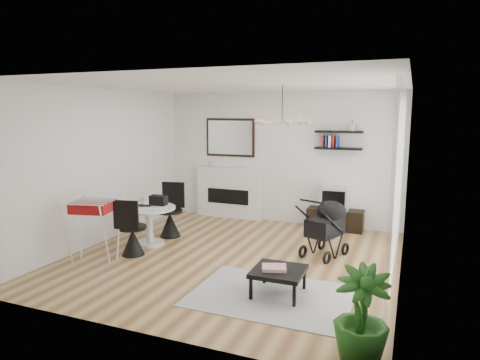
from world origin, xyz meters
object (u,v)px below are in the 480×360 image
at_px(fireplace, 229,187).
at_px(coffee_table, 279,272).
at_px(tv_console, 335,219).
at_px(crt_tv, 335,198).
at_px(dining_table, 149,220).
at_px(potted_plant, 361,315).
at_px(stroller, 327,230).
at_px(drying_rack, 93,230).

distance_m(fireplace, coffee_table, 4.12).
distance_m(tv_console, coffee_table, 3.35).
relative_size(crt_tv, coffee_table, 0.79).
height_order(tv_console, crt_tv, crt_tv).
xyz_separation_m(fireplace, tv_console, (2.33, -0.12, -0.48)).
bearing_deg(coffee_table, crt_tv, 87.74).
xyz_separation_m(dining_table, potted_plant, (3.83, -2.27, 0.01)).
relative_size(stroller, coffee_table, 1.52).
bearing_deg(stroller, coffee_table, -78.26).
relative_size(drying_rack, potted_plant, 1.07).
height_order(crt_tv, drying_rack, drying_rack).
xyz_separation_m(fireplace, dining_table, (-0.51, -2.32, -0.24)).
xyz_separation_m(crt_tv, drying_rack, (-3.12, -3.26, -0.11)).
relative_size(crt_tv, stroller, 0.52).
xyz_separation_m(dining_table, stroller, (2.97, 0.61, -0.02)).
height_order(dining_table, potted_plant, potted_plant).
bearing_deg(coffee_table, potted_plant, -44.63).
relative_size(dining_table, drying_rack, 0.94).
distance_m(dining_table, potted_plant, 4.45).
bearing_deg(dining_table, stroller, 11.57).
xyz_separation_m(crt_tv, potted_plant, (1.00, -4.46, -0.17)).
bearing_deg(crt_tv, fireplace, 176.88).
bearing_deg(fireplace, tv_console, -3.02).
height_order(fireplace, potted_plant, fireplace).
relative_size(crt_tv, dining_table, 0.56).
height_order(fireplace, drying_rack, fireplace).
height_order(dining_table, drying_rack, drying_rack).
bearing_deg(stroller, fireplace, 165.51).
distance_m(drying_rack, coffee_table, 3.00).
bearing_deg(dining_table, drying_rack, -105.61).
bearing_deg(coffee_table, drying_rack, 178.27).
height_order(drying_rack, coffee_table, drying_rack).
bearing_deg(crt_tv, dining_table, -142.15).
bearing_deg(tv_console, crt_tv, -166.11).
xyz_separation_m(fireplace, potted_plant, (3.32, -4.59, -0.23)).
relative_size(tv_console, potted_plant, 1.18).
xyz_separation_m(fireplace, coffee_table, (2.18, -3.47, -0.38)).
bearing_deg(tv_console, drying_rack, -133.91).
distance_m(dining_table, stroller, 3.03).
height_order(fireplace, dining_table, fireplace).
distance_m(crt_tv, potted_plant, 4.58).
height_order(tv_console, potted_plant, potted_plant).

